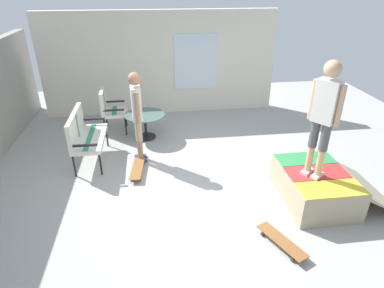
# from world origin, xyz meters

# --- Properties ---
(ground_plane) EXTENTS (12.00, 12.00, 0.10)m
(ground_plane) POSITION_xyz_m (0.00, 0.00, -0.05)
(ground_plane) COLOR #A8A8A3
(house_facade) EXTENTS (0.23, 6.00, 2.61)m
(house_facade) POSITION_xyz_m (3.80, 0.49, 1.30)
(house_facade) COLOR silver
(house_facade) RESTS_ON ground_plane
(skate_ramp) EXTENTS (1.36, 1.72, 0.53)m
(skate_ramp) POSITION_xyz_m (-0.54, -1.80, 0.27)
(skate_ramp) COLOR tan
(skate_ramp) RESTS_ON ground_plane
(patio_bench) EXTENTS (1.25, 0.55, 1.02)m
(patio_bench) POSITION_xyz_m (1.28, 2.14, 0.62)
(patio_bench) COLOR black
(patio_bench) RESTS_ON ground_plane
(patio_chair_near_house) EXTENTS (0.64, 0.57, 1.02)m
(patio_chair_near_house) POSITION_xyz_m (2.64, 1.78, 0.61)
(patio_chair_near_house) COLOR black
(patio_chair_near_house) RESTS_ON ground_plane
(patio_table) EXTENTS (0.90, 0.90, 0.57)m
(patio_table) POSITION_xyz_m (2.18, 0.96, 0.40)
(patio_table) COLOR black
(patio_table) RESTS_ON ground_plane
(person_watching) EXTENTS (0.48, 0.26, 1.79)m
(person_watching) POSITION_xyz_m (1.16, 1.07, 1.06)
(person_watching) COLOR navy
(person_watching) RESTS_ON ground_plane
(person_skater) EXTENTS (0.40, 0.36, 1.80)m
(person_skater) POSITION_xyz_m (-0.60, -1.65, 1.60)
(person_skater) COLOR silver
(person_skater) RESTS_ON skate_ramp
(skateboard_by_bench) EXTENTS (0.82, 0.29, 0.10)m
(skateboard_by_bench) POSITION_xyz_m (0.68, 1.13, 0.08)
(skateboard_by_bench) COLOR brown
(skateboard_by_bench) RESTS_ON ground_plane
(skateboard_spare) EXTENTS (0.81, 0.52, 0.10)m
(skateboard_spare) POSITION_xyz_m (-1.49, -0.87, 0.08)
(skateboard_spare) COLOR brown
(skateboard_spare) RESTS_ON ground_plane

